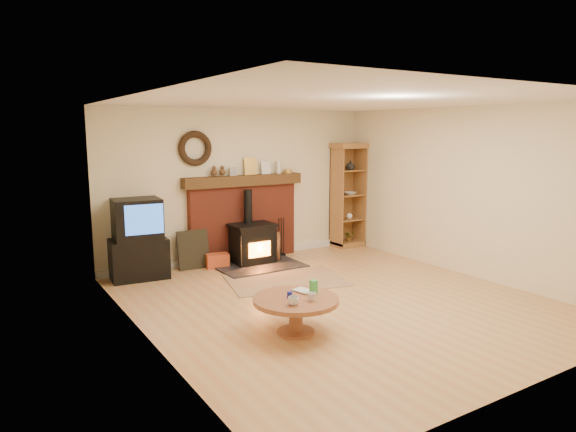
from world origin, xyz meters
TOP-DOWN VIEW (x-y plane):
  - ground at (0.00, 0.00)m, footprint 5.50×5.50m
  - room_shell at (-0.02, 0.09)m, footprint 5.02×5.52m
  - chimney_breast at (0.00, 2.67)m, footprint 2.20×0.22m
  - wood_stove at (-0.03, 2.27)m, footprint 1.40×1.00m
  - area_rug at (-0.08, 1.15)m, footprint 1.92×1.53m
  - tv_unit at (-1.90, 2.47)m, footprint 0.89×0.66m
  - curio_cabinet at (2.20, 2.56)m, footprint 0.64×0.46m
  - firelog_box at (-0.63, 2.40)m, footprint 0.41×0.30m
  - leaning_painting at (-0.99, 2.55)m, footprint 0.53×0.14m
  - fire_tools at (0.66, 2.50)m, footprint 0.16×0.16m
  - coffee_table at (-1.06, -0.64)m, footprint 0.96×0.96m

SIDE VIEW (x-z plane):
  - ground at x=0.00m, z-range 0.00..0.00m
  - area_rug at x=-0.08m, z-range 0.00..0.01m
  - firelog_box at x=-0.63m, z-range 0.00..0.23m
  - fire_tools at x=0.66m, z-range -0.22..0.48m
  - leaning_painting at x=-0.99m, z-range 0.00..0.63m
  - wood_stove at x=-0.03m, z-range -0.29..0.96m
  - coffee_table at x=-1.06m, z-range 0.05..0.62m
  - tv_unit at x=-1.90m, z-range -0.03..1.20m
  - chimney_breast at x=0.00m, z-range -0.09..1.69m
  - curio_cabinet at x=2.20m, z-range 0.00..2.01m
  - room_shell at x=-0.02m, z-range 0.41..3.02m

